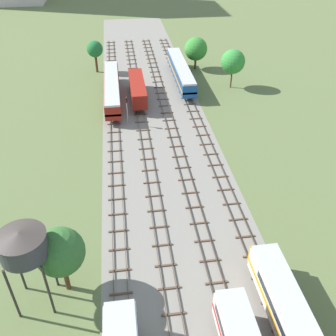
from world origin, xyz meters
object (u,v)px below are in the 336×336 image
freight_boxcar_left_midfar (137,88)px  water_tower (22,244)px  passenger_coach_centre_farther (181,71)px  signal_post_nearest (127,108)px  passenger_coach_far_left_far (112,88)px

freight_boxcar_left_midfar → water_tower: (-13.04, -45.21, 5.55)m
water_tower → freight_boxcar_left_midfar: bearing=73.9°
passenger_coach_centre_farther → signal_post_nearest: size_ratio=4.13×
freight_boxcar_left_midfar → water_tower: 47.38m
freight_boxcar_left_midfar → signal_post_nearest: 10.50m
freight_boxcar_left_midfar → water_tower: size_ratio=1.47×
passenger_coach_far_left_far → passenger_coach_centre_farther: size_ratio=1.00×
freight_boxcar_left_midfar → passenger_coach_centre_farther: bearing=37.8°
freight_boxcar_left_midfar → passenger_coach_centre_farther: size_ratio=0.64×
passenger_coach_far_left_far → passenger_coach_centre_farther: bearing=25.7°
signal_post_nearest → passenger_coach_centre_farther: bearing=55.2°
passenger_coach_centre_farther → water_tower: 57.95m
passenger_coach_far_left_far → water_tower: size_ratio=2.31×
passenger_coach_far_left_far → water_tower: (-8.06, -45.72, 5.38)m
water_tower → passenger_coach_far_left_far: bearing=80.0°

